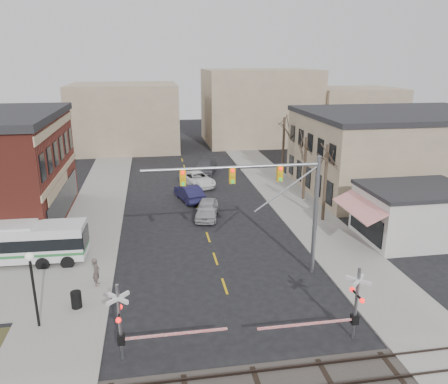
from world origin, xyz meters
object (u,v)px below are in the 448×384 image
Objects in this scene: car_b at (189,193)px; rr_crossing_east at (348,305)px; street_lamp at (32,274)px; pedestrian_far at (57,248)px; car_a at (207,209)px; car_c at (197,179)px; car_d at (205,167)px; rr_crossing_west at (129,322)px; transit_bus at (4,243)px; trash_bin at (76,300)px; traffic_signal_mast at (271,192)px; pedestrian_near at (96,272)px.

rr_crossing_east is at bearing 89.12° from car_b.
street_lamp is 2.48× the size of pedestrian_far.
car_a is 2.72× the size of pedestrian_far.
car_c is at bearing 98.69° from rr_crossing_east.
street_lamp is 0.86× the size of car_b.
street_lamp is 33.46m from car_d.
rr_crossing_west is 12.83m from pedestrian_far.
transit_bus reaches higher than trash_bin.
transit_bus is 6.43× the size of pedestrian_far.
rr_crossing_east is 3.25× the size of pedestrian_far.
rr_crossing_west is at bearing 178.55° from rr_crossing_east.
car_c is (11.31, 25.60, -2.40)m from street_lamp.
car_a is 15.71m from car_d.
trash_bin is at bearing -49.49° from transit_bus.
car_a is (6.06, 18.54, -1.17)m from rr_crossing_west.
rr_crossing_east reaches higher than car_d.
car_c is at bearing 96.12° from traffic_signal_mast.
car_d reaches higher than car_b.
rr_crossing_west is at bearing -86.30° from car_d.
car_b is at bearing 66.53° from trash_bin.
rr_crossing_west and rr_crossing_east have the same top height.
rr_crossing_east is 0.99× the size of car_d.
pedestrian_far is at bearing 108.69° from trash_bin.
transit_bus is at bearing 57.49° from pedestrian_near.
rr_crossing_west is at bearing -141.23° from traffic_signal_mast.
street_lamp reaches higher than pedestrian_near.
car_c is at bearing 66.17° from street_lamp.
transit_bus is at bearing 130.51° from trash_bin.
pedestrian_near is (-8.70, -21.58, 0.27)m from car_c.
pedestrian_far is at bearing 93.66° from street_lamp.
car_b is (-3.75, 16.76, -4.98)m from traffic_signal_mast.
traffic_signal_mast reaches higher than street_lamp.
pedestrian_far reaches higher than car_c.
pedestrian_far is at bearing -142.06° from car_c.
rr_crossing_west reaches higher than car_b.
street_lamp reaches higher than transit_bus.
car_b is at bearing 41.22° from transit_bus.
rr_crossing_west reaches higher than transit_bus.
car_a is (-2.63, 11.56, -5.00)m from traffic_signal_mast.
trash_bin is at bearing -170.04° from traffic_signal_mast.
pedestrian_near is (-2.37, 7.35, -0.93)m from rr_crossing_west.
car_c is at bearing 101.15° from car_a.
traffic_signal_mast is 2.60× the size of street_lamp.
car_b is 2.87× the size of pedestrian_far.
street_lamp is at bearing 146.14° from rr_crossing_west.
street_lamp is at bearing -155.33° from pedestrian_far.
pedestrian_near is (-10.26, -26.78, 0.22)m from car_d.
car_b reaches higher than car_a.
car_a is (15.01, 6.97, -0.82)m from transit_bus.
traffic_signal_mast is 15.66m from pedestrian_far.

